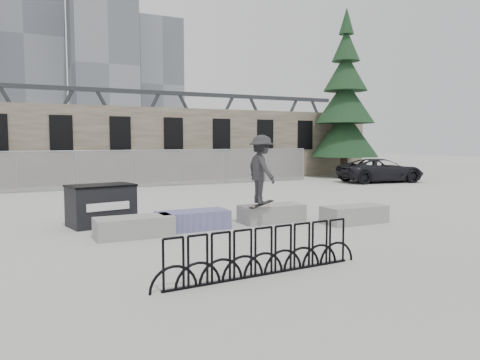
{
  "coord_description": "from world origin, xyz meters",
  "views": [
    {
      "loc": [
        -5.91,
        -12.31,
        2.52
      ],
      "look_at": [
        0.53,
        0.58,
        1.3
      ],
      "focal_mm": 35.0,
      "sensor_mm": 36.0,
      "label": 1
    }
  ],
  "objects_px": {
    "planter_center_left": "(193,219)",
    "planter_center_right": "(272,213)",
    "skateboarder": "(261,169)",
    "planter_offset": "(354,214)",
    "dumpster": "(101,205)",
    "suv": "(381,170)",
    "bike_rack": "(264,252)",
    "planter_far_left": "(134,226)",
    "spruce_tree": "(345,108)"
  },
  "relations": [
    {
      "from": "planter_center_left",
      "to": "planter_center_right",
      "type": "xyz_separation_m",
      "value": [
        2.63,
        0.07,
        0.0
      ]
    },
    {
      "from": "skateboarder",
      "to": "planter_offset",
      "type": "bearing_deg",
      "value": -104.57
    },
    {
      "from": "dumpster",
      "to": "suv",
      "type": "relative_size",
      "value": 0.39
    },
    {
      "from": "bike_rack",
      "to": "skateboarder",
      "type": "distance_m",
      "value": 5.18
    },
    {
      "from": "planter_far_left",
      "to": "planter_center_left",
      "type": "relative_size",
      "value": 1.0
    },
    {
      "from": "planter_center_right",
      "to": "spruce_tree",
      "type": "height_order",
      "value": "spruce_tree"
    },
    {
      "from": "spruce_tree",
      "to": "suv",
      "type": "relative_size",
      "value": 2.23
    },
    {
      "from": "planter_center_right",
      "to": "suv",
      "type": "bearing_deg",
      "value": 34.87
    },
    {
      "from": "planter_far_left",
      "to": "planter_center_left",
      "type": "height_order",
      "value": "same"
    },
    {
      "from": "planter_center_left",
      "to": "spruce_tree",
      "type": "bearing_deg",
      "value": 39.52
    },
    {
      "from": "dumpster",
      "to": "planter_center_left",
      "type": "bearing_deg",
      "value": -49.64
    },
    {
      "from": "suv",
      "to": "skateboarder",
      "type": "height_order",
      "value": "skateboarder"
    },
    {
      "from": "planter_center_right",
      "to": "suv",
      "type": "height_order",
      "value": "suv"
    },
    {
      "from": "bike_rack",
      "to": "spruce_tree",
      "type": "height_order",
      "value": "spruce_tree"
    },
    {
      "from": "planter_far_left",
      "to": "suv",
      "type": "bearing_deg",
      "value": 28.41
    },
    {
      "from": "planter_center_right",
      "to": "dumpster",
      "type": "relative_size",
      "value": 0.98
    },
    {
      "from": "spruce_tree",
      "to": "suv",
      "type": "distance_m",
      "value": 5.97
    },
    {
      "from": "dumpster",
      "to": "skateboarder",
      "type": "xyz_separation_m",
      "value": [
        4.19,
        -2.23,
        1.06
      ]
    },
    {
      "from": "planter_offset",
      "to": "bike_rack",
      "type": "xyz_separation_m",
      "value": [
        -5.22,
        -3.62,
        0.15
      ]
    },
    {
      "from": "planter_center_left",
      "to": "skateboarder",
      "type": "xyz_separation_m",
      "value": [
        1.97,
        -0.45,
        1.39
      ]
    },
    {
      "from": "planter_far_left",
      "to": "bike_rack",
      "type": "height_order",
      "value": "bike_rack"
    },
    {
      "from": "planter_far_left",
      "to": "planter_center_right",
      "type": "distance_m",
      "value": 4.39
    },
    {
      "from": "planter_center_left",
      "to": "planter_center_right",
      "type": "distance_m",
      "value": 2.63
    },
    {
      "from": "planter_center_right",
      "to": "skateboarder",
      "type": "height_order",
      "value": "skateboarder"
    },
    {
      "from": "bike_rack",
      "to": "skateboarder",
      "type": "relative_size",
      "value": 2.1
    },
    {
      "from": "planter_center_right",
      "to": "planter_offset",
      "type": "bearing_deg",
      "value": -31.29
    },
    {
      "from": "planter_far_left",
      "to": "planter_center_right",
      "type": "relative_size",
      "value": 1.0
    },
    {
      "from": "spruce_tree",
      "to": "planter_far_left",
      "type": "bearing_deg",
      "value": -142.74
    },
    {
      "from": "planter_far_left",
      "to": "skateboarder",
      "type": "distance_m",
      "value": 3.98
    },
    {
      "from": "planter_center_right",
      "to": "suv",
      "type": "distance_m",
      "value": 15.76
    },
    {
      "from": "planter_far_left",
      "to": "suv",
      "type": "relative_size",
      "value": 0.39
    },
    {
      "from": "spruce_tree",
      "to": "skateboarder",
      "type": "xyz_separation_m",
      "value": [
        -14.29,
        -13.85,
        -3.08
      ]
    },
    {
      "from": "planter_far_left",
      "to": "spruce_tree",
      "type": "xyz_separation_m",
      "value": [
        18.01,
        13.7,
        4.47
      ]
    },
    {
      "from": "planter_far_left",
      "to": "dumpster",
      "type": "distance_m",
      "value": 2.15
    },
    {
      "from": "planter_offset",
      "to": "spruce_tree",
      "type": "relative_size",
      "value": 0.17
    },
    {
      "from": "planter_offset",
      "to": "suv",
      "type": "xyz_separation_m",
      "value": [
        10.77,
        10.32,
        0.43
      ]
    },
    {
      "from": "planter_center_left",
      "to": "dumpster",
      "type": "relative_size",
      "value": 0.98
    },
    {
      "from": "planter_offset",
      "to": "spruce_tree",
      "type": "distance_m",
      "value": 19.14
    },
    {
      "from": "skateboarder",
      "to": "spruce_tree",
      "type": "bearing_deg",
      "value": -44.57
    },
    {
      "from": "planter_center_right",
      "to": "spruce_tree",
      "type": "bearing_deg",
      "value": 44.39
    },
    {
      "from": "planter_offset",
      "to": "skateboarder",
      "type": "height_order",
      "value": "skateboarder"
    },
    {
      "from": "planter_center_left",
      "to": "skateboarder",
      "type": "distance_m",
      "value": 2.45
    },
    {
      "from": "suv",
      "to": "skateboarder",
      "type": "relative_size",
      "value": 2.43
    },
    {
      "from": "suv",
      "to": "skateboarder",
      "type": "xyz_separation_m",
      "value": [
        -13.58,
        -9.52,
        0.96
      ]
    },
    {
      "from": "bike_rack",
      "to": "suv",
      "type": "distance_m",
      "value": 21.22
    },
    {
      "from": "suv",
      "to": "planter_center_left",
      "type": "bearing_deg",
      "value": 129.77
    },
    {
      "from": "planter_center_left",
      "to": "suv",
      "type": "xyz_separation_m",
      "value": [
        15.55,
        9.07,
        0.43
      ]
    },
    {
      "from": "planter_offset",
      "to": "dumpster",
      "type": "distance_m",
      "value": 7.63
    },
    {
      "from": "bike_rack",
      "to": "skateboarder",
      "type": "bearing_deg",
      "value": 61.34
    },
    {
      "from": "planter_center_left",
      "to": "bike_rack",
      "type": "xyz_separation_m",
      "value": [
        -0.44,
        -4.86,
        0.15
      ]
    }
  ]
}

